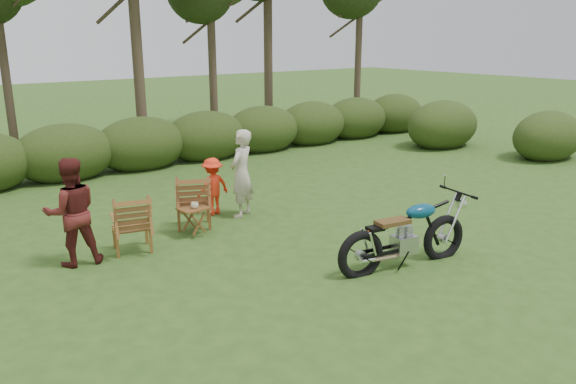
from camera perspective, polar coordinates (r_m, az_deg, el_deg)
ground at (r=8.66m, az=9.63°, el=-8.43°), size 80.00×80.00×0.00m
tree_line at (r=16.36m, az=-14.90°, el=16.27°), size 22.52×11.62×8.14m
motorcycle at (r=9.09m, az=11.54°, el=-7.34°), size 2.37×1.24×1.29m
lawn_chair_right at (r=10.78m, az=-9.50°, el=-3.50°), size 0.94×0.94×1.03m
lawn_chair_left at (r=9.85m, az=-15.44°, el=-5.76°), size 0.83×0.83×0.99m
side_table at (r=10.24m, az=-9.54°, el=-2.99°), size 0.55×0.47×0.53m
cup at (r=10.10m, az=-9.46°, el=-1.35°), size 0.16×0.16×0.11m
adult_a at (r=11.29m, az=-4.64°, el=-2.43°), size 0.76×0.68×1.75m
adult_b at (r=9.58m, az=-20.63°, el=-6.82°), size 0.92×0.76×1.72m
child at (r=11.48m, az=-7.56°, el=-2.22°), size 0.79×0.51×1.16m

